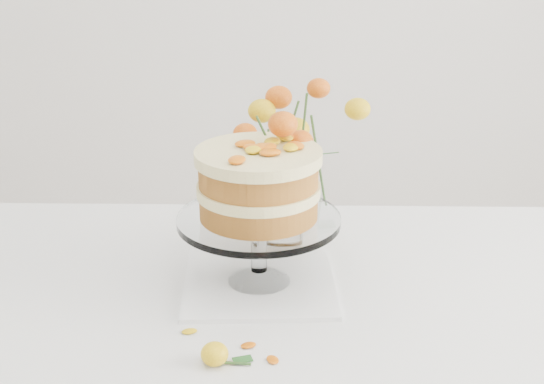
{
  "coord_description": "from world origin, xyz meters",
  "views": [
    {
      "loc": [
        0.04,
        -1.18,
        1.43
      ],
      "look_at": [
        0.01,
        0.14,
        0.91
      ],
      "focal_mm": 50.0,
      "sensor_mm": 36.0,
      "label": 1
    }
  ],
  "objects": [
    {
      "name": "table",
      "position": [
        0.0,
        0.0,
        0.67
      ],
      "size": [
        1.43,
        0.93,
        0.76
      ],
      "color": "tan",
      "rests_on": "ground"
    },
    {
      "name": "napkin",
      "position": [
        -0.01,
        0.07,
        0.76
      ],
      "size": [
        0.29,
        0.29,
        0.01
      ],
      "primitive_type": "cube",
      "rotation": [
        0.0,
        0.0,
        0.05
      ],
      "color": "white",
      "rests_on": "table"
    },
    {
      "name": "cake_stand",
      "position": [
        -0.01,
        0.07,
        0.94
      ],
      "size": [
        0.3,
        0.3,
        0.27
      ],
      "rotation": [
        0.0,
        0.0,
        -0.01
      ],
      "color": "silver",
      "rests_on": "napkin"
    },
    {
      "name": "rose_vase",
      "position": [
        0.04,
        0.21,
        0.98
      ],
      "size": [
        0.32,
        0.32,
        0.38
      ],
      "rotation": [
        0.0,
        0.0,
        0.37
      ],
      "color": "silver",
      "rests_on": "table"
    },
    {
      "name": "loose_rose_near",
      "position": [
        -0.07,
        -0.19,
        0.77
      ],
      "size": [
        0.08,
        0.04,
        0.04
      ],
      "rotation": [
        0.0,
        0.0,
        -0.09
      ],
      "color": "yellow",
      "rests_on": "table"
    },
    {
      "name": "stray_petal_a",
      "position": [
        -0.12,
        -0.1,
        0.76
      ],
      "size": [
        0.03,
        0.02,
        0.0
      ],
      "primitive_type": "ellipsoid",
      "color": "#E1B30E",
      "rests_on": "table"
    },
    {
      "name": "stray_petal_b",
      "position": [
        -0.02,
        -0.14,
        0.76
      ],
      "size": [
        0.03,
        0.02,
        0.0
      ],
      "primitive_type": "ellipsoid",
      "color": "#E1B30E",
      "rests_on": "table"
    },
    {
      "name": "stray_petal_c",
      "position": [
        0.02,
        -0.18,
        0.76
      ],
      "size": [
        0.03,
        0.02,
        0.0
      ],
      "primitive_type": "ellipsoid",
      "color": "#E1B30E",
      "rests_on": "table"
    }
  ]
}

